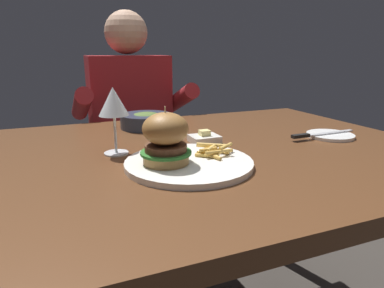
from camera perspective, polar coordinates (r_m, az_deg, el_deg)
name	(u,v)px	position (r m, az deg, el deg)	size (l,w,h in m)	color
dining_table	(198,177)	(0.96, 0.97, -5.52)	(1.33, 0.96, 0.74)	#56331C
main_plate	(189,163)	(0.80, -0.51, -3.23)	(0.30, 0.30, 0.01)	white
burger_sandwich	(166,138)	(0.76, -4.42, 0.96)	(0.12, 0.12, 0.13)	#B78447
fries_pile	(213,150)	(0.84, 3.51, -1.02)	(0.11, 0.10, 0.02)	#E0B251
wine_glass	(113,104)	(0.89, -12.96, 6.57)	(0.08, 0.08, 0.17)	silver
bread_plate	(330,135)	(1.15, 22.04, 1.35)	(0.14, 0.14, 0.01)	white
table_knife	(318,134)	(1.12, 20.22, 1.54)	(0.24, 0.02, 0.01)	silver
butter_dish	(204,138)	(1.01, 2.09, 0.98)	(0.08, 0.07, 0.04)	white
soup_bowl	(146,120)	(1.21, -7.65, 3.95)	(0.18, 0.18, 0.05)	#2D384C
diner_person	(132,145)	(1.67, -10.04, -0.10)	(0.51, 0.36, 1.18)	#282833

